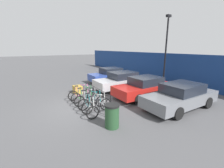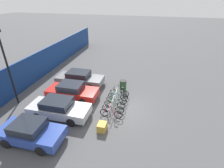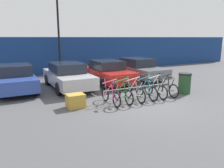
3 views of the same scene
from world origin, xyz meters
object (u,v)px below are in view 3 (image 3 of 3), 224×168
at_px(bicycle_green, 123,94).
at_px(car_red, 107,72).
at_px(bike_rack, 138,88).
at_px(bicycle_pink, 111,95).
at_px(cargo_crate, 76,101).
at_px(car_blue, 15,79).
at_px(car_silver, 68,76).
at_px(bicycle_black, 166,88).
at_px(bicycle_teal, 146,91).
at_px(trash_bin, 185,83).
at_px(bicycle_silver, 134,92).
at_px(car_grey, 138,69).
at_px(lamp_post, 58,29).
at_px(bicycle_white, 155,89).

distance_m(bicycle_green, car_red, 4.09).
relative_size(bike_rack, bicycle_pink, 2.08).
bearing_deg(cargo_crate, car_blue, 115.48).
height_order(bicycle_green, cargo_crate, bicycle_green).
xyz_separation_m(car_red, cargo_crate, (-3.26, -3.63, -0.42)).
xyz_separation_m(bicycle_green, car_silver, (-1.29, 3.78, 0.31)).
bearing_deg(bicycle_black, cargo_crate, 175.13).
xyz_separation_m(bicycle_green, car_red, (1.23, 3.89, 0.31)).
height_order(bicycle_teal, trash_bin, bicycle_teal).
relative_size(bicycle_silver, bicycle_black, 1.00).
xyz_separation_m(car_grey, lamp_post, (-4.29, 3.72, 2.66)).
xyz_separation_m(car_blue, trash_bin, (7.44, -4.35, -0.17)).
bearing_deg(trash_bin, car_grey, 87.53).
bearing_deg(car_silver, bike_rack, -58.69).
distance_m(bicycle_green, bicycle_teal, 1.24).
bearing_deg(bicycle_teal, bicycle_white, -3.95).
xyz_separation_m(car_blue, lamp_post, (3.34, 3.74, 2.66)).
xyz_separation_m(bike_rack, bicycle_green, (-0.92, -0.15, -0.11)).
relative_size(bicycle_green, bicycle_teal, 1.00).
bearing_deg(car_silver, lamp_post, 80.46).
xyz_separation_m(car_red, car_grey, (2.48, 0.36, 0.00)).
xyz_separation_m(car_silver, car_red, (2.51, 0.11, -0.00)).
bearing_deg(bike_rack, car_grey, 55.80).
distance_m(bicycle_pink, bicycle_black, 3.02).
bearing_deg(bicycle_green, car_silver, 110.99).
xyz_separation_m(bicycle_black, car_silver, (-3.72, 3.78, 0.31)).
bearing_deg(car_grey, bicycle_white, -114.36).
bearing_deg(cargo_crate, bicycle_white, -3.96).
bearing_deg(trash_bin, cargo_crate, 176.02).
height_order(bicycle_black, cargo_crate, bicycle_black).
height_order(bicycle_white, car_red, car_red).
height_order(bicycle_pink, car_red, car_red).
relative_size(bike_rack, bicycle_silver, 2.08).
bearing_deg(car_grey, car_blue, -179.86).
height_order(bicycle_silver, car_blue, car_blue).
bearing_deg(lamp_post, cargo_crate, -100.65).
bearing_deg(bicycle_pink, bicycle_green, -2.66).
relative_size(bicycle_black, cargo_crate, 2.44).
bearing_deg(car_blue, bicycle_silver, -43.11).
xyz_separation_m(bicycle_teal, car_grey, (2.46, 4.25, 0.32)).
bearing_deg(bicycle_green, car_red, 74.71).
distance_m(bicycle_pink, car_red, 4.31).
bearing_deg(bicycle_teal, bicycle_pink, 176.05).
xyz_separation_m(bicycle_teal, trash_bin, (2.28, -0.12, 0.14)).
bearing_deg(car_red, car_grey, 8.17).
bearing_deg(cargo_crate, bicycle_teal, -4.61).
bearing_deg(cargo_crate, trash_bin, -3.98).
relative_size(bicycle_silver, bicycle_teal, 1.00).
xyz_separation_m(bike_rack, bicycle_silver, (-0.33, -0.15, -0.11)).
bearing_deg(bicycle_silver, cargo_crate, 172.19).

